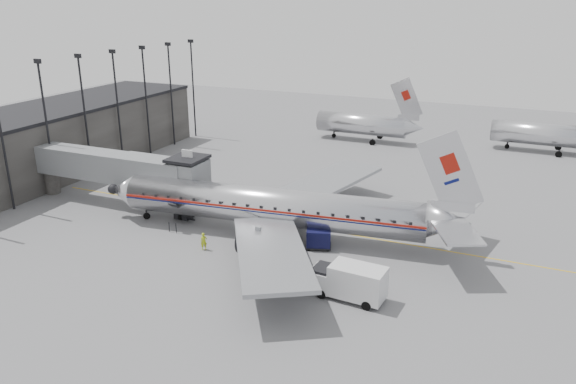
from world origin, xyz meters
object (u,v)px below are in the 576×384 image
(service_van, at_px, (348,281))
(baggage_cart_navy, at_px, (319,238))
(baggage_cart_white, at_px, (355,278))
(airliner, at_px, (278,207))
(ramp_worker, at_px, (204,242))

(service_van, height_order, baggage_cart_navy, service_van)
(baggage_cart_navy, distance_m, baggage_cart_white, 7.92)
(baggage_cart_white, bearing_deg, airliner, 122.11)
(service_van, height_order, baggage_cart_white, service_van)
(baggage_cart_navy, height_order, baggage_cart_white, baggage_cart_white)
(airliner, bearing_deg, baggage_cart_navy, -20.41)
(airliner, xyz_separation_m, ramp_worker, (-4.84, -5.63, -2.08))
(service_van, distance_m, baggage_cart_navy, 9.07)
(baggage_cart_white, distance_m, ramp_worker, 14.67)
(service_van, relative_size, baggage_cart_navy, 2.22)
(airliner, height_order, baggage_cart_navy, airliner)
(airliner, xyz_separation_m, service_van, (9.68, -8.52, -1.45))
(service_van, xyz_separation_m, ramp_worker, (-14.52, 2.89, -0.63))
(airliner, height_order, service_van, airliner)
(service_van, bearing_deg, ramp_worker, 172.85)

